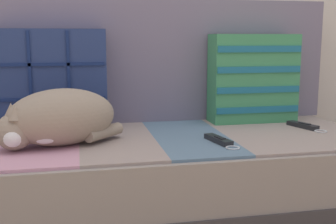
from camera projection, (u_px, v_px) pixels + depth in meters
couch at (152, 177)px, 1.66m from camera, size 1.75×0.78×0.34m
sofa_backrest at (139, 61)px, 1.89m from camera, size 1.72×0.14×0.54m
throw_pillow_quilted at (51, 80)px, 1.68m from camera, size 0.44×0.14×0.40m
throw_pillow_striped at (253, 78)px, 1.86m from camera, size 0.38×0.14×0.39m
sleeping_cat at (57, 119)px, 1.44m from camera, size 0.43×0.31×0.20m
game_remote_near at (219, 140)px, 1.50m from camera, size 0.08×0.20×0.02m
game_remote_far at (304, 126)px, 1.75m from camera, size 0.10×0.20×0.02m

